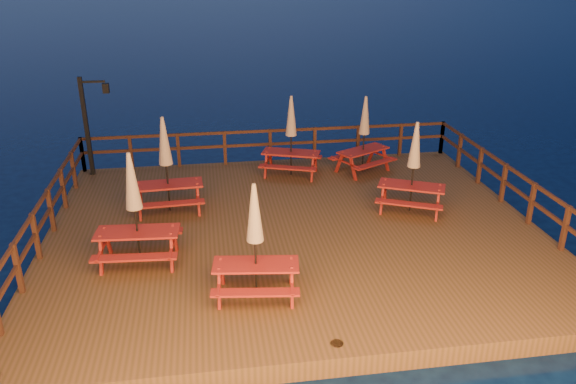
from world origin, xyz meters
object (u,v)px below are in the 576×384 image
(lamp_post, at_px, (91,117))
(picnic_table_0, at_px, (255,240))
(picnic_table_1, at_px, (291,135))
(picnic_table_2, at_px, (364,133))

(lamp_post, xyz_separation_m, picnic_table_0, (4.16, -7.44, -0.56))
(lamp_post, height_order, picnic_table_1, lamp_post)
(lamp_post, relative_size, picnic_table_1, 1.22)
(lamp_post, height_order, picnic_table_0, lamp_post)
(picnic_table_2, bearing_deg, lamp_post, 144.74)
(picnic_table_0, xyz_separation_m, picnic_table_2, (3.96, 6.43, -0.00))
(picnic_table_1, distance_m, picnic_table_2, 2.25)
(lamp_post, height_order, picnic_table_2, lamp_post)
(picnic_table_1, bearing_deg, lamp_post, -169.25)
(picnic_table_2, bearing_deg, picnic_table_0, -149.80)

